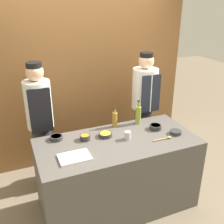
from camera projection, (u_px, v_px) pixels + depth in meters
The scene contains 15 objects.
ground_plane at pixel (117, 203), 3.23m from camera, with size 14.00×14.00×0.00m, color #756651.
cabinet_wall at pixel (83, 82), 3.85m from camera, with size 3.15×0.18×2.40m.
counter at pixel (117, 174), 3.06m from camera, with size 1.78×0.83×0.88m.
sauce_bowl_green at pixel (176, 132), 3.02m from camera, with size 0.13×0.13×0.04m.
sauce_bowl_orange at pixel (85, 137), 2.89m from camera, with size 0.11×0.11×0.06m.
sauce_bowl_purple at pixel (155, 127), 3.13m from camera, with size 0.14×0.14×0.05m.
sauce_bowl_yellow at pixel (105, 134), 2.97m from camera, with size 0.15×0.15×0.04m.
sauce_bowl_white at pixel (56, 137), 2.90m from camera, with size 0.14×0.14×0.04m.
cutting_board at pixel (75, 157), 2.57m from camera, with size 0.31×0.21×0.02m.
bottle_vinegar at pixel (115, 119), 3.17m from camera, with size 0.06×0.06×0.25m.
bottle_oil at pixel (138, 114), 3.25m from camera, with size 0.07×0.07×0.31m.
cup_steel at pixel (128, 135), 2.90m from camera, with size 0.07×0.07×0.09m.
wooden_spoon at pixel (165, 138), 2.91m from camera, with size 0.23×0.04×0.02m.
chef_left at pixel (41, 123), 3.22m from camera, with size 0.32×0.32×1.67m.
chef_right at pixel (144, 106), 3.73m from camera, with size 0.35×0.35×1.67m.
Camera 1 is at (-1.03, -2.30, 2.32)m, focal length 42.00 mm.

